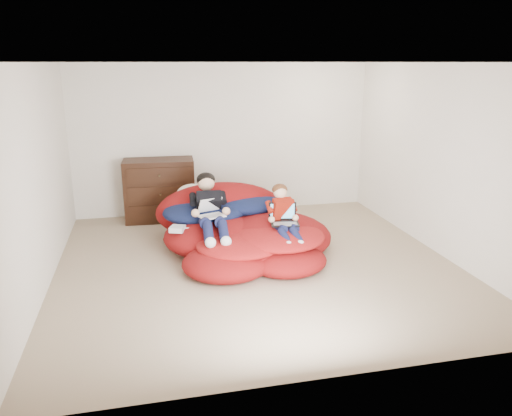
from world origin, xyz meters
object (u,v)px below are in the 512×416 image
at_px(beanbag_pile, 242,232).
at_px(older_boy, 210,206).
at_px(laptop_white, 211,211).
at_px(younger_boy, 284,214).
at_px(dresser, 160,190).
at_px(laptop_black, 284,218).

xyz_separation_m(beanbag_pile, older_boy, (-0.43, 0.01, 0.40)).
bearing_deg(laptop_white, older_boy, 90.00).
xyz_separation_m(younger_boy, laptop_white, (-0.91, 0.28, 0.01)).
bearing_deg(beanbag_pile, younger_boy, -38.87).
distance_m(beanbag_pile, younger_boy, 0.70).
relative_size(dresser, older_boy, 0.90).
bearing_deg(beanbag_pile, older_boy, 178.69).
height_order(dresser, younger_boy, dresser).
bearing_deg(dresser, laptop_black, -54.33).
height_order(beanbag_pile, laptop_white, beanbag_pile).
bearing_deg(laptop_white, younger_boy, -16.96).
bearing_deg(laptop_white, beanbag_pile, 13.72).
height_order(beanbag_pile, younger_boy, younger_boy).
relative_size(dresser, younger_boy, 1.34).
xyz_separation_m(dresser, laptop_black, (1.51, -2.10, 0.06)).
bearing_deg(beanbag_pile, laptop_black, -40.11).
height_order(older_boy, laptop_white, older_boy).
bearing_deg(laptop_black, older_boy, 155.71).
bearing_deg(younger_boy, beanbag_pile, 141.13).
relative_size(older_boy, laptop_black, 3.21).
relative_size(older_boy, younger_boy, 1.49).
height_order(beanbag_pile, laptop_black, beanbag_pile).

